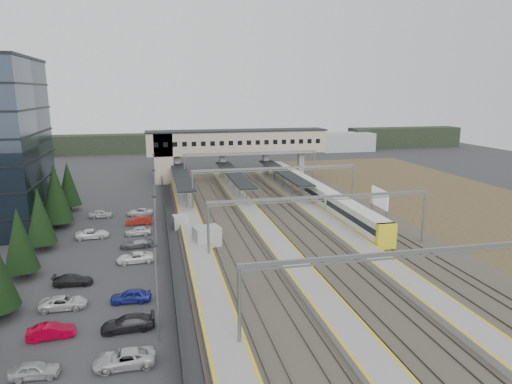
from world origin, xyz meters
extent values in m
plane|color=#2B2B2D|center=(0.00, 0.00, 0.00)|extent=(220.00, 220.00, 0.00)
cylinder|color=black|center=(-22.00, -9.00, 0.60)|extent=(0.44, 0.44, 1.20)
cone|color=black|center=(-22.00, -9.00, 4.40)|extent=(3.54, 3.54, 6.80)
cylinder|color=black|center=(-22.00, 0.00, 0.60)|extent=(0.44, 0.44, 1.20)
cone|color=black|center=(-22.00, 0.00, 4.50)|extent=(3.64, 3.64, 7.00)
cylinder|color=black|center=(-22.00, 10.00, 0.60)|extent=(0.44, 0.44, 1.20)
cone|color=black|center=(-22.00, 10.00, 5.25)|extent=(4.42, 4.42, 8.50)
cylinder|color=black|center=(-22.00, 20.00, 0.60)|extent=(0.44, 0.44, 1.20)
cone|color=black|center=(-22.00, 20.00, 4.60)|extent=(3.74, 3.74, 7.20)
imported|color=#9F9FA2|center=(-16.50, -28.00, 0.58)|extent=(3.42, 1.47, 1.15)
imported|color=#9D001C|center=(-16.50, -22.70, 0.61)|extent=(3.78, 1.63, 1.21)
imported|color=silver|center=(-16.50, -17.40, 0.58)|extent=(4.21, 1.96, 1.17)
imported|color=black|center=(-16.50, -12.10, 0.57)|extent=(4.01, 1.80, 1.14)
imported|color=white|center=(-16.50, 3.80, 0.61)|extent=(4.52, 2.29, 1.22)
imported|color=#AFB0B4|center=(-16.50, 14.40, 0.62)|extent=(3.72, 1.70, 1.24)
imported|color=#B8B6BB|center=(-10.50, -28.00, 0.62)|extent=(4.47, 2.12, 1.23)
imported|color=black|center=(-10.50, -22.70, 0.64)|extent=(4.46, 1.96, 1.27)
imported|color=navy|center=(-10.50, -17.40, 0.64)|extent=(3.84, 1.74, 1.28)
imported|color=white|center=(-10.50, -6.80, 0.59)|extent=(4.36, 2.19, 1.18)
imported|color=#535658|center=(-10.50, -1.50, 0.60)|extent=(4.30, 2.08, 1.21)
imported|color=silver|center=(-10.50, 3.80, 0.61)|extent=(3.65, 1.69, 1.21)
imported|color=maroon|center=(-10.50, 9.10, 0.64)|extent=(3.90, 1.43, 1.27)
imported|color=silver|center=(-10.50, 14.40, 0.57)|extent=(4.19, 2.04, 1.15)
cylinder|color=gray|center=(-8.00, -25.00, 4.00)|extent=(0.16, 0.16, 8.00)
cube|color=black|center=(-8.00, -25.00, 8.00)|extent=(0.50, 0.25, 0.15)
cylinder|color=gray|center=(-8.00, -8.00, 4.00)|extent=(0.16, 0.16, 8.00)
cube|color=black|center=(-8.00, -8.00, 8.00)|extent=(0.50, 0.25, 0.15)
cylinder|color=gray|center=(-8.00, 10.00, 4.00)|extent=(0.16, 0.16, 8.00)
cube|color=black|center=(-8.00, 10.00, 8.00)|extent=(0.50, 0.25, 0.15)
cylinder|color=gray|center=(-8.00, 28.00, 4.00)|extent=(0.16, 0.16, 8.00)
cube|color=black|center=(-8.00, 28.00, 8.00)|extent=(0.50, 0.25, 0.15)
cube|color=#26282B|center=(-6.50, 5.00, 1.00)|extent=(0.08, 90.00, 2.00)
cube|color=#9B9DA0|center=(-1.67, -3.27, 1.35)|extent=(3.68, 3.02, 2.70)
cube|color=#9B9DA0|center=(-4.49, 5.77, 0.99)|extent=(2.40, 2.10, 1.97)
cube|color=#3D3A2E|center=(12.00, 5.00, 0.10)|extent=(34.00, 90.00, 0.20)
cube|color=#59544C|center=(-0.72, 5.00, 0.28)|extent=(0.08, 90.00, 0.14)
cube|color=#59544C|center=(0.72, 5.00, 0.28)|extent=(0.08, 90.00, 0.14)
cube|color=#59544C|center=(3.28, 5.00, 0.28)|extent=(0.08, 90.00, 0.14)
cube|color=#59544C|center=(4.72, 5.00, 0.28)|extent=(0.08, 90.00, 0.14)
cube|color=#59544C|center=(9.28, 5.00, 0.28)|extent=(0.08, 90.00, 0.14)
cube|color=#59544C|center=(10.72, 5.00, 0.28)|extent=(0.08, 90.00, 0.14)
cube|color=#59544C|center=(13.28, 5.00, 0.28)|extent=(0.08, 90.00, 0.14)
cube|color=#59544C|center=(14.72, 5.00, 0.28)|extent=(0.08, 90.00, 0.14)
cube|color=#59544C|center=(19.28, 5.00, 0.28)|extent=(0.08, 90.00, 0.14)
cube|color=#59544C|center=(20.72, 5.00, 0.28)|extent=(0.08, 90.00, 0.14)
cube|color=#59544C|center=(23.28, 5.00, 0.28)|extent=(0.08, 90.00, 0.14)
cube|color=#59544C|center=(24.72, 5.00, 0.28)|extent=(0.08, 90.00, 0.14)
cube|color=gray|center=(-3.00, 5.00, 0.45)|extent=(3.20, 82.00, 0.90)
cube|color=gold|center=(-4.45, 5.00, 0.91)|extent=(0.25, 82.00, 0.02)
cube|color=gold|center=(-1.55, 5.00, 0.91)|extent=(0.25, 82.00, 0.02)
cube|color=gray|center=(7.00, 5.00, 0.45)|extent=(3.20, 82.00, 0.90)
cube|color=gold|center=(5.55, 5.00, 0.91)|extent=(0.25, 82.00, 0.02)
cube|color=gold|center=(8.45, 5.00, 0.91)|extent=(0.25, 82.00, 0.02)
cube|color=gray|center=(17.00, 5.00, 0.45)|extent=(3.20, 82.00, 0.90)
cube|color=gold|center=(15.55, 5.00, 0.91)|extent=(0.25, 82.00, 0.02)
cube|color=gold|center=(18.45, 5.00, 0.91)|extent=(0.25, 82.00, 0.02)
cube|color=black|center=(-3.00, 27.00, 4.00)|extent=(3.00, 30.00, 0.25)
cube|color=gray|center=(-3.00, 27.00, 3.85)|extent=(3.10, 30.00, 0.12)
cylinder|color=gray|center=(-3.00, 14.00, 2.40)|extent=(0.20, 0.20, 3.10)
cylinder|color=gray|center=(-3.00, 20.50, 2.40)|extent=(0.20, 0.20, 3.10)
cylinder|color=gray|center=(-3.00, 27.00, 2.40)|extent=(0.20, 0.20, 3.10)
cylinder|color=gray|center=(-3.00, 33.50, 2.40)|extent=(0.20, 0.20, 3.10)
cylinder|color=gray|center=(-3.00, 40.00, 2.40)|extent=(0.20, 0.20, 3.10)
cube|color=black|center=(7.00, 27.00, 4.00)|extent=(3.00, 30.00, 0.25)
cube|color=gray|center=(7.00, 27.00, 3.85)|extent=(3.10, 30.00, 0.12)
cylinder|color=gray|center=(7.00, 14.00, 2.40)|extent=(0.20, 0.20, 3.10)
cylinder|color=gray|center=(7.00, 20.50, 2.40)|extent=(0.20, 0.20, 3.10)
cylinder|color=gray|center=(7.00, 27.00, 2.40)|extent=(0.20, 0.20, 3.10)
cylinder|color=gray|center=(7.00, 33.50, 2.40)|extent=(0.20, 0.20, 3.10)
cylinder|color=gray|center=(7.00, 40.00, 2.40)|extent=(0.20, 0.20, 3.10)
cube|color=black|center=(17.00, 27.00, 4.00)|extent=(3.00, 30.00, 0.25)
cube|color=gray|center=(17.00, 27.00, 3.85)|extent=(3.10, 30.00, 0.12)
cylinder|color=gray|center=(17.00, 14.00, 2.40)|extent=(0.20, 0.20, 3.10)
cylinder|color=gray|center=(17.00, 20.50, 2.40)|extent=(0.20, 0.20, 3.10)
cylinder|color=gray|center=(17.00, 27.00, 2.40)|extent=(0.20, 0.20, 3.10)
cylinder|color=gray|center=(17.00, 33.50, 2.40)|extent=(0.20, 0.20, 3.10)
cylinder|color=gray|center=(17.00, 40.00, 2.40)|extent=(0.20, 0.20, 3.10)
cube|color=tan|center=(10.50, 42.00, 8.50)|extent=(40.00, 6.00, 5.00)
cube|color=black|center=(10.50, 42.00, 11.05)|extent=(40.40, 6.40, 0.30)
cube|color=tan|center=(-6.00, 42.00, 5.50)|extent=(4.00, 6.00, 11.00)
cube|color=black|center=(-7.50, 38.98, 8.60)|extent=(1.00, 0.06, 1.00)
cube|color=black|center=(-5.50, 38.98, 8.60)|extent=(1.00, 0.06, 1.00)
cube|color=black|center=(-3.50, 38.98, 8.60)|extent=(1.00, 0.06, 1.00)
cube|color=black|center=(-1.50, 38.98, 8.60)|extent=(1.00, 0.06, 1.00)
cube|color=black|center=(0.50, 38.98, 8.60)|extent=(1.00, 0.06, 1.00)
cube|color=black|center=(2.50, 38.98, 8.60)|extent=(1.00, 0.06, 1.00)
cube|color=black|center=(4.50, 38.98, 8.60)|extent=(1.00, 0.06, 1.00)
cube|color=black|center=(6.50, 38.98, 8.60)|extent=(1.00, 0.06, 1.00)
cube|color=black|center=(8.50, 38.98, 8.60)|extent=(1.00, 0.06, 1.00)
cube|color=black|center=(10.50, 38.98, 8.60)|extent=(1.00, 0.06, 1.00)
cube|color=black|center=(12.50, 38.98, 8.60)|extent=(1.00, 0.06, 1.00)
cube|color=black|center=(14.50, 38.98, 8.60)|extent=(1.00, 0.06, 1.00)
cube|color=black|center=(16.50, 38.98, 8.60)|extent=(1.00, 0.06, 1.00)
cube|color=black|center=(18.50, 38.98, 8.60)|extent=(1.00, 0.06, 1.00)
cube|color=black|center=(20.50, 38.98, 8.60)|extent=(1.00, 0.06, 1.00)
cube|color=black|center=(22.50, 38.98, 8.60)|extent=(1.00, 0.06, 1.00)
cube|color=black|center=(24.50, 38.98, 8.60)|extent=(1.00, 0.06, 1.00)
cube|color=black|center=(26.50, 38.98, 8.60)|extent=(1.00, 0.06, 1.00)
cube|color=black|center=(28.50, 38.98, 8.60)|extent=(1.00, 0.06, 1.00)
cube|color=gray|center=(-4.50, 42.00, 3.00)|extent=(1.20, 1.60, 6.00)
cube|color=gray|center=(-3.00, 42.00, 3.00)|extent=(1.20, 1.60, 6.00)
cube|color=gray|center=(7.00, 42.00, 3.00)|extent=(1.20, 1.60, 6.00)
cube|color=gray|center=(17.00, 42.00, 3.00)|extent=(1.20, 1.60, 6.00)
cube|color=gray|center=(25.50, 42.00, 3.00)|extent=(1.20, 1.60, 6.00)
cylinder|color=gray|center=(-2.00, -28.00, 3.50)|extent=(0.28, 0.28, 7.00)
cube|color=gray|center=(12.00, -28.00, 7.00)|extent=(28.40, 0.25, 0.35)
cube|color=gray|center=(12.00, -28.00, 6.60)|extent=(28.40, 0.12, 0.12)
cylinder|color=gray|center=(-2.00, -8.00, 3.50)|extent=(0.28, 0.28, 7.00)
cylinder|color=gray|center=(26.00, -8.00, 3.50)|extent=(0.28, 0.28, 7.00)
cube|color=gray|center=(12.00, -8.00, 7.00)|extent=(28.40, 0.25, 0.35)
cube|color=gray|center=(12.00, -8.00, 6.60)|extent=(28.40, 0.12, 0.12)
cylinder|color=gray|center=(-2.00, 14.00, 3.50)|extent=(0.28, 0.28, 7.00)
cylinder|color=gray|center=(26.00, 14.00, 3.50)|extent=(0.28, 0.28, 7.00)
cube|color=gray|center=(12.00, 14.00, 7.00)|extent=(28.40, 0.25, 0.35)
cube|color=gray|center=(12.00, 14.00, 6.60)|extent=(28.40, 0.12, 0.12)
cylinder|color=gray|center=(-2.00, 34.00, 3.50)|extent=(0.28, 0.28, 7.00)
cylinder|color=gray|center=(26.00, 34.00, 3.50)|extent=(0.28, 0.28, 7.00)
cube|color=gray|center=(12.00, 34.00, 7.00)|extent=(28.40, 0.25, 0.35)
cube|color=gray|center=(12.00, 34.00, 6.60)|extent=(28.40, 0.12, 0.12)
cube|color=silver|center=(20.00, -0.80, 1.89)|extent=(2.53, 17.45, 3.25)
cube|color=black|center=(20.00, -0.80, 2.26)|extent=(2.58, 16.85, 0.81)
cube|color=gray|center=(20.00, -0.80, 0.50)|extent=(2.17, 16.05, 0.45)
cube|color=silver|center=(20.00, 17.25, 1.89)|extent=(2.53, 17.45, 3.25)
cube|color=black|center=(20.00, 17.25, 2.26)|extent=(2.58, 16.85, 0.81)
cube|color=gray|center=(20.00, 17.25, 0.50)|extent=(2.17, 16.05, 0.45)
cube|color=silver|center=(20.00, 35.30, 1.89)|extent=(2.53, 17.45, 3.25)
cube|color=black|center=(20.00, 35.30, 2.26)|extent=(2.58, 16.85, 0.81)
cube|color=gray|center=(20.00, 35.30, 0.50)|extent=(2.17, 16.05, 0.45)
cube|color=gold|center=(20.00, -9.42, 1.89)|extent=(2.54, 0.90, 3.25)
cylinder|color=gray|center=(26.03, 1.69, 1.53)|extent=(0.20, 0.20, 3.06)
cylinder|color=gray|center=(26.03, 6.43, 1.53)|extent=(0.20, 0.20, 3.06)
cube|color=silver|center=(26.03, 4.06, 3.40)|extent=(0.36, 5.74, 2.87)
cube|color=#433320|center=(45.00, 5.00, 0.03)|extent=(34.00, 120.00, 0.06)
cube|color=black|center=(-10.00, 95.00, 3.00)|extent=(60.00, 8.00, 6.00)
cube|color=black|center=(40.00, 95.00, 2.50)|extent=(50.00, 8.00, 5.00)
cube|color=black|center=(80.00, 90.00, 3.50)|extent=(40.00, 8.00, 7.00)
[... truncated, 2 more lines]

